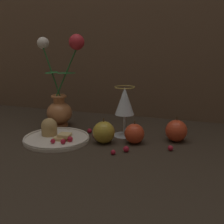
% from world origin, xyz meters
% --- Properties ---
extents(ground_plane, '(2.40, 2.40, 0.00)m').
position_xyz_m(ground_plane, '(0.00, 0.00, 0.00)').
color(ground_plane, '#33281E').
rests_on(ground_plane, ground).
extents(vase, '(0.20, 0.10, 0.35)m').
position_xyz_m(vase, '(-0.20, 0.08, 0.12)').
color(vase, '#B77042').
rests_on(vase, ground_plane).
extents(plate_with_pastries, '(0.22, 0.22, 0.07)m').
position_xyz_m(plate_with_pastries, '(-0.14, -0.08, 0.02)').
color(plate_with_pastries, silver).
rests_on(plate_with_pastries, ground_plane).
extents(wine_glass, '(0.08, 0.08, 0.17)m').
position_xyz_m(wine_glass, '(0.07, 0.05, 0.12)').
color(wine_glass, silver).
rests_on(wine_glass, ground_plane).
extents(apple_beside_vase, '(0.07, 0.07, 0.08)m').
position_xyz_m(apple_beside_vase, '(0.25, 0.04, 0.04)').
color(apple_beside_vase, '#D14223').
rests_on(apple_beside_vase, ground_plane).
extents(apple_near_glass, '(0.07, 0.07, 0.08)m').
position_xyz_m(apple_near_glass, '(0.02, -0.05, 0.04)').
color(apple_near_glass, '#B2932D').
rests_on(apple_near_glass, ground_plane).
extents(apple_at_table_edge, '(0.07, 0.07, 0.08)m').
position_xyz_m(apple_at_table_edge, '(0.12, -0.02, 0.03)').
color(apple_at_table_edge, '#D14223').
rests_on(apple_at_table_edge, ground_plane).
extents(berry_near_plate, '(0.01, 0.01, 0.01)m').
position_xyz_m(berry_near_plate, '(0.08, -0.14, 0.01)').
color(berry_near_plate, '#AD192D').
rests_on(berry_near_plate, ground_plane).
extents(berry_front_center, '(0.02, 0.02, 0.02)m').
position_xyz_m(berry_front_center, '(0.12, -0.10, 0.01)').
color(berry_front_center, '#AD192D').
rests_on(berry_front_center, ground_plane).
extents(berry_by_glass_stem, '(0.02, 0.02, 0.02)m').
position_xyz_m(berry_by_glass_stem, '(-0.02, -0.01, 0.01)').
color(berry_by_glass_stem, '#AD192D').
rests_on(berry_by_glass_stem, ground_plane).
extents(berry_under_candlestick, '(0.02, 0.02, 0.02)m').
position_xyz_m(berry_under_candlestick, '(0.24, -0.05, 0.01)').
color(berry_under_candlestick, '#AD192D').
rests_on(berry_under_candlestick, ground_plane).
extents(berry_far_right, '(0.02, 0.02, 0.02)m').
position_xyz_m(berry_far_right, '(-0.06, 0.03, 0.01)').
color(berry_far_right, '#AD192D').
rests_on(berry_far_right, ground_plane).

